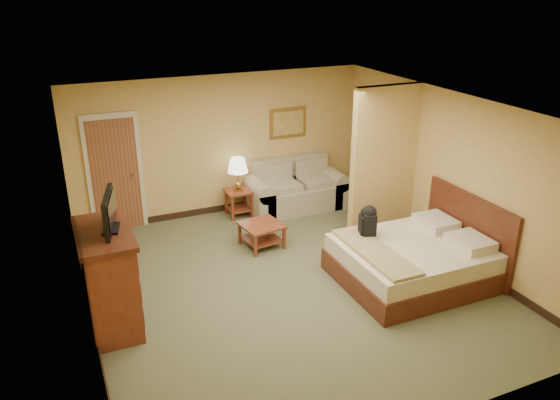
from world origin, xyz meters
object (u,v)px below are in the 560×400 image
loveseat (296,193)px  bed (418,259)px  coffee_table (262,230)px  dresser (109,278)px

loveseat → bed: bed is taller
loveseat → coffee_table: (-1.23, -1.28, -0.02)m
loveseat → dresser: size_ratio=1.42×
coffee_table → dresser: 2.90m
coffee_table → bed: bed is taller
coffee_table → dresser: bearing=-153.5°
dresser → loveseat: bearing=33.9°
loveseat → bed: 3.22m
bed → dresser: bearing=171.7°
loveseat → bed: (0.49, -3.18, 0.01)m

